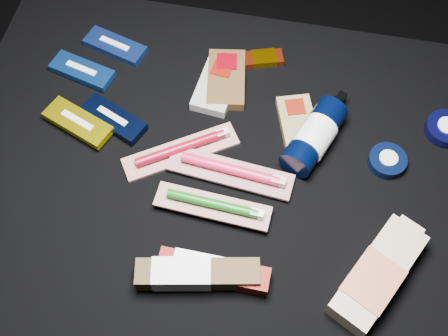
# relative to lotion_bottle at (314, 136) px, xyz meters

# --- Properties ---
(ground) EXTENTS (3.00, 3.00, 0.00)m
(ground) POSITION_rel_lotion_bottle_xyz_m (-0.16, -0.10, -0.43)
(ground) COLOR black
(ground) RESTS_ON ground
(cloth_table) EXTENTS (0.98, 0.78, 0.40)m
(cloth_table) POSITION_rel_lotion_bottle_xyz_m (-0.16, -0.10, -0.23)
(cloth_table) COLOR black
(cloth_table) RESTS_ON ground
(luna_bar_0) EXTENTS (0.13, 0.08, 0.02)m
(luna_bar_0) POSITION_rel_lotion_bottle_xyz_m (-0.42, 0.15, -0.02)
(luna_bar_0) COLOR navy
(luna_bar_0) RESTS_ON cloth_table
(luna_bar_1) EXTENTS (0.13, 0.08, 0.02)m
(luna_bar_1) POSITION_rel_lotion_bottle_xyz_m (-0.46, 0.08, -0.02)
(luna_bar_1) COLOR #134497
(luna_bar_1) RESTS_ON cloth_table
(luna_bar_2) EXTENTS (0.13, 0.09, 0.02)m
(luna_bar_2) POSITION_rel_lotion_bottle_xyz_m (-0.37, -0.02, -0.02)
(luna_bar_2) COLOR black
(luna_bar_2) RESTS_ON cloth_table
(luna_bar_3) EXTENTS (0.14, 0.09, 0.02)m
(luna_bar_3) POSITION_rel_lotion_bottle_xyz_m (-0.43, -0.04, -0.01)
(luna_bar_3) COLOR #C5B105
(luna_bar_3) RESTS_ON cloth_table
(clif_bar_0) EXTENTS (0.09, 0.14, 0.02)m
(clif_bar_0) POSITION_rel_lotion_bottle_xyz_m (-0.18, 0.11, -0.02)
(clif_bar_0) COLOR #4E3418
(clif_bar_0) RESTS_ON cloth_table
(clif_bar_1) EXTENTS (0.08, 0.13, 0.02)m
(clif_bar_1) POSITION_rel_lotion_bottle_xyz_m (-0.20, 0.10, -0.02)
(clif_bar_1) COLOR #9D9C95
(clif_bar_1) RESTS_ON cloth_table
(clif_bar_2) EXTENTS (0.10, 0.13, 0.02)m
(clif_bar_2) POSITION_rel_lotion_bottle_xyz_m (-0.03, 0.04, -0.02)
(clif_bar_2) COLOR olive
(clif_bar_2) RESTS_ON cloth_table
(power_bar) EXTENTS (0.12, 0.07, 0.01)m
(power_bar) POSITION_rel_lotion_bottle_xyz_m (-0.13, 0.17, -0.02)
(power_bar) COLOR maroon
(power_bar) RESTS_ON cloth_table
(lotion_bottle) EXTENTS (0.11, 0.19, 0.06)m
(lotion_bottle) POSITION_rel_lotion_bottle_xyz_m (0.00, 0.00, 0.00)
(lotion_bottle) COLOR black
(lotion_bottle) RESTS_ON cloth_table
(cream_tin_upper) EXTENTS (0.07, 0.07, 0.02)m
(cream_tin_upper) POSITION_rel_lotion_bottle_xyz_m (0.24, 0.08, -0.02)
(cream_tin_upper) COLOR black
(cream_tin_upper) RESTS_ON cloth_table
(cream_tin_lower) EXTENTS (0.07, 0.07, 0.02)m
(cream_tin_lower) POSITION_rel_lotion_bottle_xyz_m (0.13, -0.01, -0.02)
(cream_tin_lower) COLOR black
(cream_tin_lower) RESTS_ON cloth_table
(bodywash_bottle) EXTENTS (0.15, 0.21, 0.04)m
(bodywash_bottle) POSITION_rel_lotion_bottle_xyz_m (0.13, -0.23, -0.01)
(bodywash_bottle) COLOR #CCB090
(bodywash_bottle) RESTS_ON cloth_table
(toothbrush_pack_0) EXTENTS (0.20, 0.16, 0.02)m
(toothbrush_pack_0) POSITION_rel_lotion_bottle_xyz_m (-0.23, -0.06, -0.02)
(toothbrush_pack_0) COLOR #BDB3B0
(toothbrush_pack_0) RESTS_ON cloth_table
(toothbrush_pack_1) EXTENTS (0.23, 0.07, 0.02)m
(toothbrush_pack_1) POSITION_rel_lotion_bottle_xyz_m (-0.13, -0.09, -0.01)
(toothbrush_pack_1) COLOR #BDB6B0
(toothbrush_pack_1) RESTS_ON cloth_table
(toothbrush_pack_2) EXTENTS (0.20, 0.06, 0.02)m
(toothbrush_pack_2) POSITION_rel_lotion_bottle_xyz_m (-0.15, -0.16, -0.01)
(toothbrush_pack_2) COLOR #BCB4B0
(toothbrush_pack_2) RESTS_ON cloth_table
(toothpaste_carton_red) EXTENTS (0.18, 0.04, 0.03)m
(toothpaste_carton_red) POSITION_rel_lotion_bottle_xyz_m (-0.14, -0.27, -0.01)
(toothpaste_carton_red) COLOR maroon
(toothpaste_carton_red) RESTS_ON cloth_table
(toothpaste_carton_green) EXTENTS (0.20, 0.08, 0.04)m
(toothpaste_carton_green) POSITION_rel_lotion_bottle_xyz_m (-0.16, -0.29, -0.01)
(toothpaste_carton_green) COLOR #3A280E
(toothpaste_carton_green) RESTS_ON cloth_table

